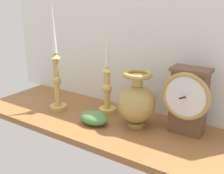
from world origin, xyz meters
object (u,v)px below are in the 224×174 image
object	(u,v)px
candlestick_tall_left	(107,85)
brass_vase_bulbous	(137,102)
mantel_clock	(188,100)
candlestick_tall_center	(56,73)

from	to	relation	value
candlestick_tall_left	brass_vase_bulbous	size ratio (longest dim) A/B	1.68
mantel_clock	candlestick_tall_left	xyz separation A→B (cm)	(-32.84, -0.51, -0.43)
candlestick_tall_center	brass_vase_bulbous	world-z (taller)	candlestick_tall_center
mantel_clock	candlestick_tall_center	xyz separation A→B (cm)	(-51.27, -9.44, 3.44)
candlestick_tall_left	mantel_clock	bearing A→B (deg)	0.89
mantel_clock	candlestick_tall_left	distance (cm)	32.85
mantel_clock	candlestick_tall_center	size ratio (longest dim) A/B	0.52
brass_vase_bulbous	candlestick_tall_left	bearing A→B (deg)	164.92
mantel_clock	candlestick_tall_center	world-z (taller)	candlestick_tall_center
candlestick_tall_left	candlestick_tall_center	size ratio (longest dim) A/B	0.78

